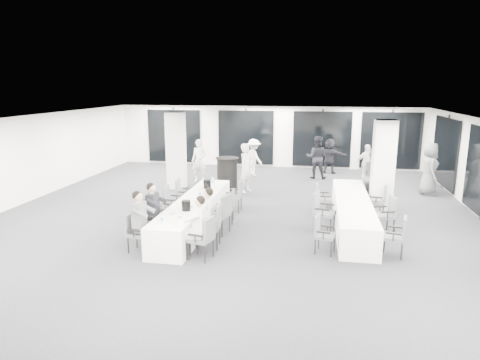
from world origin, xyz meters
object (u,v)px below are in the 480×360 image
Objects in this scene: chair_main_right_near at (204,236)px; chair_side_right_far at (380,198)px; standing_guest_e at (429,165)px; standing_guest_f at (330,154)px; chair_main_right_mid at (221,211)px; ice_bucket_near at (186,206)px; chair_side_right_mid at (387,212)px; standing_guest_d at (367,161)px; chair_side_left_near at (322,232)px; chair_side_left_mid at (321,209)px; standing_guest_h at (374,173)px; ice_bucket_far at (207,184)px; chair_side_right_near at (398,234)px; chair_main_right_fourth at (228,204)px; standing_guest_a at (246,165)px; cocktail_table at (227,173)px; chair_main_right_second at (213,223)px; chair_main_right_far at (236,194)px; chair_main_left_near at (136,230)px; chair_main_left_far at (182,192)px; chair_main_left_fourth at (171,200)px; chair_main_left_mid at (161,209)px; standing_guest_g at (199,158)px; banquet_table_main at (194,213)px; banquet_table_side at (352,213)px; chair_main_left_second at (149,216)px; chair_side_left_far at (321,197)px; standing_guest_b at (317,155)px.

chair_main_right_near is 5.73m from chair_side_right_far.
standing_guest_e is 1.20× the size of standing_guest_f.
ice_bucket_near is (-0.75, -0.57, 0.28)m from chair_main_right_mid.
chair_side_right_mid is 0.47× the size of standing_guest_e.
chair_side_left_near is at bearing 71.11° from standing_guest_d.
standing_guest_e is at bearing 155.03° from chair_side_left_mid.
standing_guest_h is 5.30m from ice_bucket_far.
chair_main_right_fourth is at bearing 80.15° from chair_side_right_near.
standing_guest_a is (-0.09, 3.58, 0.46)m from chair_main_right_fourth.
cocktail_table is at bearing 38.20° from chair_side_right_mid.
chair_side_right_near is (4.19, 0.17, -0.07)m from chair_main_right_second.
chair_main_right_far is 3.84m from chair_side_left_near.
chair_main_left_near is 0.97× the size of chair_side_right_near.
chair_side_right_far reaches higher than chair_main_right_near.
chair_side_right_mid is (1.67, 0.19, -0.04)m from chair_side_left_mid.
chair_main_left_far is 5.05m from chair_side_left_near.
chair_main_right_far is 1.04× the size of chair_side_right_near.
chair_main_left_far is 0.90× the size of chair_main_right_second.
chair_main_right_second is at bearing 12.40° from chair_main_right_near.
chair_main_left_fourth is 1.00× the size of chair_side_right_mid.
standing_guest_g is at bearing -164.59° from chair_main_left_mid.
cocktail_table is 5.23m from standing_guest_f.
chair_main_left_fourth is at bearing 147.36° from banquet_table_main.
standing_guest_g is at bearing 16.64° from chair_main_right_fourth.
chair_main_right_near is 1.04× the size of chair_side_right_near.
banquet_table_main is 5.51m from standing_guest_g.
chair_main_right_near reaches higher than banquet_table_side.
banquet_table_side is 5.15m from chair_main_left_mid.
chair_side_left_mid is at bearing -41.13° from standing_guest_g.
banquet_table_main is 2.40× the size of standing_guest_h.
standing_guest_h is at bearing 130.95° from chair_main_left_mid.
chair_side_right_far is 0.57× the size of standing_guest_f.
standing_guest_e is (7.88, 6.74, 0.52)m from chair_main_left_near.
standing_guest_d is at bearing 48.47° from standing_guest_e.
chair_main_right_mid is (1.67, -0.94, 0.04)m from chair_main_left_fourth.
standing_guest_a reaches higher than chair_main_left_second.
chair_main_left_mid is 1.04× the size of chair_side_left_far.
chair_side_left_mid is at bearing -119.27° from standing_guest_a.
chair_side_left_far is 3.42m from chair_side_right_near.
chair_main_right_mid is 2.67m from chair_side_left_near.
chair_main_right_second is at bearing 77.42° from standing_guest_b.
standing_guest_a is at bearing 82.71° from ice_bucket_near.
chair_side_right_near is at bearing 165.79° from chair_side_right_mid.
chair_main_left_near is at bearing 77.74° from standing_guest_f.
ice_bucket_near reaches higher than chair_main_left_fourth.
chair_side_left_far is 0.53× the size of standing_guest_d.
chair_main_right_fourth is at bearing 85.57° from standing_guest_h.
cocktail_table reaches higher than chair_main_right_second.
chair_main_left_fourth is at bearing -78.84° from chair_side_left_far.
chair_side_right_near is (5.86, 0.75, 0.02)m from chair_main_left_near.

